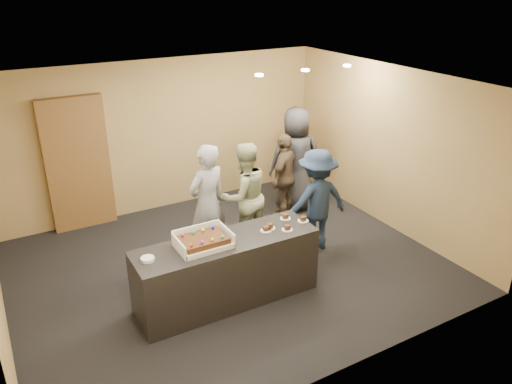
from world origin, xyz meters
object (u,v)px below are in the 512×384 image
person_server_grey (207,203)px  person_dark_suit (296,159)px  cake_box (203,242)px  person_brown_extra (284,176)px  storage_cabinet (78,164)px  sheet_cake (203,240)px  person_navy_man (316,200)px  plate_stack (148,259)px  serving_counter (227,271)px  person_sage_man (244,196)px

person_server_grey → person_dark_suit: size_ratio=0.95×
cake_box → person_brown_extra: person_brown_extra is taller
storage_cabinet → sheet_cake: storage_cabinet is taller
storage_cabinet → person_dark_suit: size_ratio=1.18×
person_navy_man → person_dark_suit: (0.53, 1.37, 0.14)m
sheet_cake → person_dark_suit: 3.30m
storage_cabinet → person_navy_man: (2.98, -2.56, -0.31)m
person_server_grey → person_dark_suit: (2.11, 0.83, 0.05)m
person_server_grey → person_brown_extra: 1.85m
sheet_cake → person_navy_man: bearing=15.0°
plate_stack → person_brown_extra: bearing=29.5°
person_dark_suit → sheet_cake: bearing=58.4°
person_server_grey → person_dark_suit: person_dark_suit is taller
cake_box → person_dark_suit: 3.28m
person_navy_man → cake_box: bearing=19.1°
serving_counter → cake_box: (-0.31, 0.02, 0.50)m
plate_stack → person_brown_extra: size_ratio=0.10×
plate_stack → person_navy_man: bearing=10.8°
person_server_grey → plate_stack: bearing=25.5°
storage_cabinet → person_brown_extra: storage_cabinet is taller
person_dark_suit → serving_counter: bearing=61.9°
plate_stack → person_navy_man: 2.90m
cake_box → person_server_grey: (0.56, 1.09, -0.04)m
person_brown_extra → person_dark_suit: (0.37, 0.21, 0.18)m
person_navy_man → person_brown_extra: 1.17m
serving_counter → sheet_cake: sheet_cake is taller
sheet_cake → plate_stack: 0.71m
sheet_cake → person_brown_extra: (2.30, 1.73, -0.23)m
storage_cabinet → person_dark_suit: (3.51, -1.19, -0.17)m
storage_cabinet → person_server_grey: 2.47m
person_server_grey → person_navy_man: bearing=145.9°
cake_box → person_server_grey: 1.23m
storage_cabinet → person_brown_extra: 3.46m
cake_box → person_server_grey: person_server_grey is taller
person_dark_suit → cake_box: bearing=58.1°
storage_cabinet → plate_stack: bearing=-87.6°
person_brown_extra → person_dark_suit: person_dark_suit is taller
plate_stack → person_navy_man: (2.85, 0.55, -0.10)m
storage_cabinet → person_sage_man: size_ratio=1.31×
serving_counter → person_sage_man: bearing=53.2°
plate_stack → person_dark_suit: size_ratio=0.08×
cake_box → sheet_cake: (-0.00, -0.02, 0.05)m
cake_box → plate_stack: bearing=179.8°
person_server_grey → person_navy_man: person_server_grey is taller
cake_box → storage_cabinet: bearing=105.2°
storage_cabinet → cake_box: (0.84, -3.11, -0.18)m
cake_box → plate_stack: 0.71m
cake_box → person_dark_suit: bearing=35.7°
serving_counter → cake_box: 0.58m
person_sage_man → cake_box: bearing=41.7°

